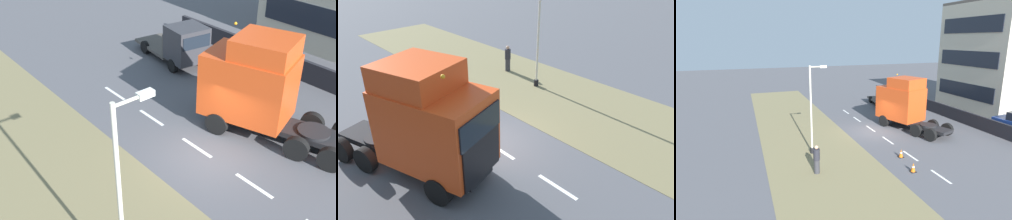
% 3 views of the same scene
% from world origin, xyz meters
% --- Properties ---
extents(ground_plane, '(120.00, 120.00, 0.00)m').
position_xyz_m(ground_plane, '(0.00, 0.00, 0.00)').
color(ground_plane, '#515156').
rests_on(ground_plane, ground).
extents(grass_verge, '(7.00, 44.00, 0.01)m').
position_xyz_m(grass_verge, '(-6.00, 0.00, 0.01)').
color(grass_verge, olive).
rests_on(grass_verge, ground).
extents(lane_markings, '(0.16, 17.80, 0.00)m').
position_xyz_m(lane_markings, '(0.00, -0.70, 0.00)').
color(lane_markings, white).
rests_on(lane_markings, ground).
extents(boundary_wall, '(0.25, 24.00, 1.21)m').
position_xyz_m(boundary_wall, '(9.00, 0.00, 0.61)').
color(boundary_wall, '#232328').
rests_on(boundary_wall, ground).
extents(building_block, '(11.25, 9.55, 12.92)m').
position_xyz_m(building_block, '(18.14, 3.52, 5.92)').
color(building_block, beige).
rests_on(building_block, ground).
extents(lorry_cab, '(4.46, 7.16, 4.66)m').
position_xyz_m(lorry_cab, '(2.90, 0.43, 2.27)').
color(lorry_cab, black).
rests_on(lorry_cab, ground).
extents(flatbed_truck, '(2.80, 5.80, 2.58)m').
position_xyz_m(flatbed_truck, '(5.07, 7.68, 1.36)').
color(flatbed_truck, '#333338').
rests_on(flatbed_truck, ground).
extents(lamp_post, '(1.26, 0.28, 6.11)m').
position_xyz_m(lamp_post, '(-6.12, -2.76, 2.87)').
color(lamp_post, black).
rests_on(lamp_post, ground).
extents(pedestrian, '(0.39, 0.39, 1.77)m').
position_xyz_m(pedestrian, '(-6.68, -5.84, 0.87)').
color(pedestrian, '#333338').
rests_on(pedestrian, ground).
extents(traffic_cone_lead, '(0.36, 0.36, 0.58)m').
position_xyz_m(traffic_cone_lead, '(-1.19, -7.62, 0.28)').
color(traffic_cone_lead, black).
rests_on(traffic_cone_lead, ground).
extents(traffic_cone_trailing, '(0.36, 0.36, 0.58)m').
position_xyz_m(traffic_cone_trailing, '(-0.75, -5.49, 0.28)').
color(traffic_cone_trailing, black).
rests_on(traffic_cone_trailing, ground).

